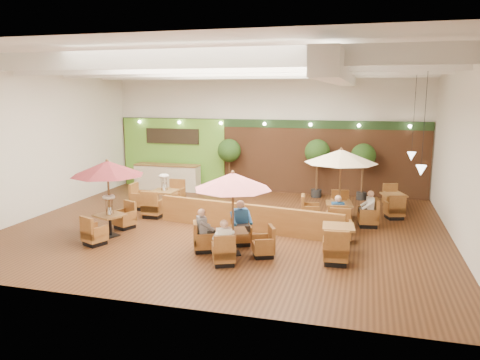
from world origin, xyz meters
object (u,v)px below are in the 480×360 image
(table_2, at_px, (340,173))
(diner_2, at_px, (203,226))
(booth_divider, at_px, (246,217))
(table_4, at_px, (338,239))
(table_3, at_px, (158,199))
(diner_0, at_px, (224,237))
(service_counter, at_px, (167,177))
(table_1, at_px, (233,197))
(diner_1, at_px, (241,219))
(table_0, at_px, (108,178))
(topiary_1, at_px, (317,154))
(topiary_2, at_px, (363,158))
(table_5, at_px, (393,204))
(diner_4, at_px, (369,205))
(diner_3, at_px, (337,210))
(topiary_0, at_px, (229,153))

(table_2, bearing_deg, diner_2, -140.68)
(booth_divider, height_order, table_4, table_4)
(table_3, xyz_separation_m, diner_0, (4.07, -4.82, 0.28))
(service_counter, distance_m, table_1, 9.38)
(diner_0, bearing_deg, booth_divider, 61.98)
(table_1, xyz_separation_m, diner_2, (-0.85, 0.00, -0.86))
(service_counter, height_order, diner_1, diner_1)
(service_counter, relative_size, table_4, 1.15)
(diner_2, bearing_deg, table_0, -133.68)
(table_1, bearing_deg, topiary_1, 56.05)
(table_1, bearing_deg, topiary_2, 43.57)
(table_5, bearing_deg, table_4, -127.29)
(topiary_1, bearing_deg, diner_4, -62.45)
(topiary_1, xyz_separation_m, diner_4, (2.14, -4.10, -1.09))
(table_1, height_order, diner_1, table_1)
(table_2, distance_m, diner_1, 4.04)
(table_3, xyz_separation_m, diner_3, (6.70, -1.17, 0.29))
(service_counter, distance_m, table_5, 9.95)
(table_0, bearing_deg, topiary_2, 68.09)
(booth_divider, height_order, topiary_1, topiary_1)
(table_0, relative_size, diner_0, 3.33)
(table_0, relative_size, diner_3, 3.29)
(service_counter, xyz_separation_m, topiary_2, (8.64, 0.20, 1.17))
(table_2, height_order, diner_2, table_2)
(service_counter, height_order, diner_2, diner_2)
(table_4, height_order, diner_4, diner_4)
(table_1, height_order, topiary_0, topiary_0)
(table_3, bearing_deg, topiary_0, 66.53)
(table_5, bearing_deg, topiary_2, 102.76)
(topiary_0, height_order, topiary_2, topiary_0)
(table_0, bearing_deg, service_counter, 123.50)
(table_0, xyz_separation_m, table_2, (6.74, 3.16, -0.05))
(booth_divider, distance_m, table_0, 4.48)
(table_1, bearing_deg, table_5, 29.49)
(table_3, height_order, table_4, table_3)
(diner_0, bearing_deg, diner_1, 58.33)
(diner_1, xyz_separation_m, diner_3, (2.63, 1.95, -0.03))
(table_5, bearing_deg, service_counter, 151.55)
(diner_2, bearing_deg, booth_divider, 130.61)
(diner_0, relative_size, diner_3, 0.99)
(table_2, height_order, table_5, table_2)
(topiary_2, bearing_deg, table_0, -135.68)
(booth_divider, distance_m, diner_3, 2.89)
(service_counter, distance_m, diner_4, 9.72)
(table_1, xyz_separation_m, diner_1, (0.00, 0.85, -0.83))
(table_3, relative_size, table_4, 1.02)
(topiary_1, relative_size, diner_1, 2.88)
(table_1, height_order, diner_4, table_1)
(topiary_2, xyz_separation_m, diner_3, (-0.69, -5.05, -1.00))
(topiary_0, relative_size, diner_1, 2.79)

